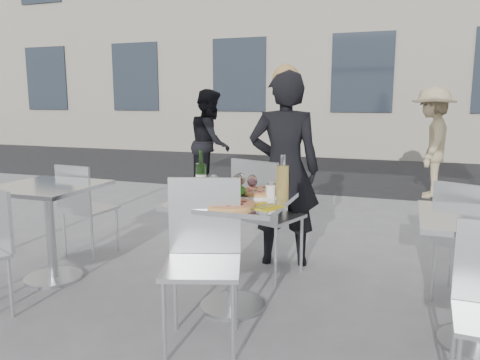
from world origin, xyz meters
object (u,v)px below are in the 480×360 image
(side_chair_lfar, at_px, (83,203))
(pedestrian_a, at_px, (211,143))
(side_table_left, at_px, (49,212))
(pizza_far, at_px, (260,192))
(wineglass_white_b, at_px, (241,180))
(wineglass_red_b, at_px, (252,182))
(pizza_near, at_px, (230,204))
(sugar_shaker, at_px, (271,190))
(napkin_right, at_px, (265,207))
(napkin_left, at_px, (189,201))
(chair_far, at_px, (263,208))
(wine_bottle, at_px, (201,176))
(salad_plate, at_px, (235,192))
(main_table, at_px, (232,230))
(woman_diner, at_px, (284,170))
(wineglass_white_a, at_px, (214,181))
(carafe, at_px, (283,181))
(chair_near, at_px, (203,247))
(wineglass_red_a, at_px, (238,181))
(side_chair_rfar, at_px, (466,233))
(pedestrian_b, at_px, (432,143))

(side_chair_lfar, bearing_deg, pedestrian_a, -83.83)
(side_table_left, xyz_separation_m, pedestrian_a, (-0.14, 3.47, 0.23))
(pizza_far, bearing_deg, wineglass_white_b, -140.64)
(side_chair_lfar, height_order, wineglass_red_b, wineglass_red_b)
(side_table_left, distance_m, pizza_near, 1.58)
(sugar_shaker, xyz_separation_m, napkin_right, (0.04, -0.26, -0.05))
(pedestrian_a, relative_size, pizza_far, 4.37)
(wineglass_white_b, distance_m, napkin_left, 0.39)
(sugar_shaker, distance_m, wineglass_white_b, 0.22)
(side_table_left, xyz_separation_m, chair_far, (1.53, 0.60, 0.02))
(wine_bottle, bearing_deg, side_table_left, -172.97)
(chair_far, distance_m, salad_plate, 0.59)
(wine_bottle, bearing_deg, main_table, -27.39)
(woman_diner, bearing_deg, pedestrian_a, -68.49)
(wine_bottle, xyz_separation_m, wineglass_white_a, (0.16, -0.15, -0.00))
(wineglass_white_a, bearing_deg, wine_bottle, 137.08)
(main_table, distance_m, wineglass_white_a, 0.35)
(pedestrian_a, height_order, napkin_left, pedestrian_a)
(side_table_left, bearing_deg, chair_far, 21.48)
(sugar_shaker, bearing_deg, pizza_near, -120.78)
(carafe, relative_size, sugar_shaker, 2.71)
(woman_diner, distance_m, carafe, 0.89)
(side_chair_lfar, height_order, wine_bottle, wine_bottle)
(pizza_far, bearing_deg, salad_plate, -130.81)
(carafe, xyz_separation_m, sugar_shaker, (-0.08, -0.01, -0.06))
(wineglass_red_b, xyz_separation_m, napkin_right, (0.15, -0.22, -0.11))
(wineglass_white_a, relative_size, wineglass_white_b, 1.00)
(salad_plate, bearing_deg, wineglass_white_a, -158.29)
(sugar_shaker, bearing_deg, main_table, -156.54)
(chair_near, xyz_separation_m, pizza_far, (0.14, 0.63, 0.21))
(napkin_right, bearing_deg, woman_diner, 121.72)
(wineglass_red_a, bearing_deg, carafe, 9.62)
(side_table_left, height_order, wineglass_red_b, wineglass_red_b)
(side_table_left, bearing_deg, pizza_far, 7.09)
(wineglass_white_b, bearing_deg, napkin_left, -131.24)
(main_table, height_order, wine_bottle, wine_bottle)
(wineglass_white_b, relative_size, napkin_left, 0.71)
(chair_far, distance_m, carafe, 0.65)
(sugar_shaker, relative_size, napkin_right, 0.45)
(side_table_left, height_order, woman_diner, woman_diner)
(side_chair_rfar, bearing_deg, pedestrian_b, -65.38)
(carafe, xyz_separation_m, napkin_right, (-0.04, -0.26, -0.11))
(pizza_far, distance_m, napkin_left, 0.52)
(pizza_near, relative_size, wineglass_red_a, 2.05)
(wineglass_white_a, height_order, wineglass_white_b, same)
(wineglass_white_b, bearing_deg, wineglass_white_a, -143.14)
(wine_bottle, distance_m, sugar_shaker, 0.53)
(pizza_far, height_order, napkin_right, pizza_far)
(napkin_left, bearing_deg, carafe, 11.41)
(side_chair_rfar, bearing_deg, napkin_left, 47.49)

